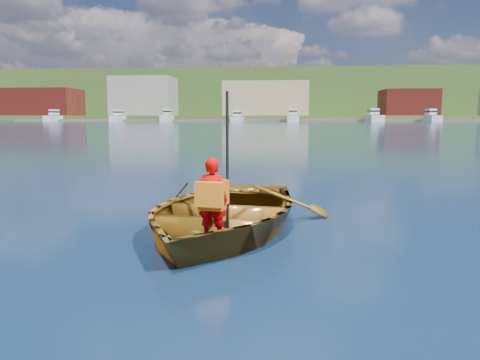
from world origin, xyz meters
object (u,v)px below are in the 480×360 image
(child_paddler, at_px, (213,198))
(dock, at_px, (255,120))
(marina_yachts, at_px, (297,117))
(rowboat, at_px, (222,212))

(child_paddler, distance_m, dock, 148.94)
(dock, height_order, marina_yachts, marina_yachts)
(rowboat, distance_m, child_paddler, 0.98)
(dock, bearing_deg, rowboat, -86.90)
(rowboat, xyz_separation_m, dock, (-8.02, 147.82, 0.13))
(dock, bearing_deg, child_paddler, -86.91)
(rowboat, height_order, marina_yachts, marina_yachts)
(rowboat, bearing_deg, dock, 93.10)
(child_paddler, xyz_separation_m, marina_yachts, (5.58, 144.02, 0.80))
(rowboat, xyz_separation_m, marina_yachts, (5.59, 143.11, 1.16))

